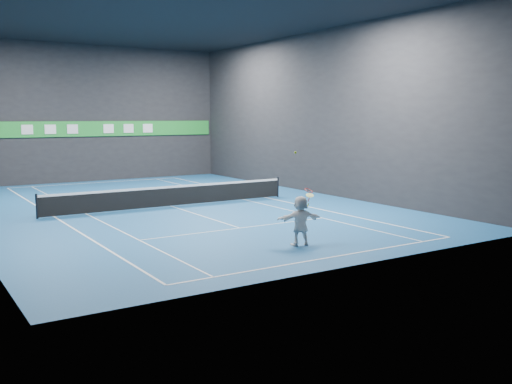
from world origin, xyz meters
TOP-DOWN VIEW (x-y plane):
  - ground at (0.00, 0.00)m, footprint 26.00×26.00m
  - ceiling at (0.00, 0.00)m, footprint 26.00×26.00m
  - wall_back at (0.00, 13.00)m, footprint 18.00×0.10m
  - wall_front at (0.00, -13.00)m, footprint 18.00×0.10m
  - wall_right at (9.00, 0.00)m, footprint 0.10×26.00m
  - baseline_near at (0.00, -11.89)m, footprint 10.98×0.08m
  - baseline_far at (0.00, 11.89)m, footprint 10.98×0.08m
  - sideline_doubles_left at (-5.49, 0.00)m, footprint 0.08×23.78m
  - sideline_doubles_right at (5.49, 0.00)m, footprint 0.08×23.78m
  - sideline_singles_left at (-4.11, 0.00)m, footprint 0.06×23.78m
  - sideline_singles_right at (4.11, 0.00)m, footprint 0.06×23.78m
  - service_line_near at (0.00, -6.40)m, footprint 8.23×0.06m
  - service_line_far at (0.00, 6.40)m, footprint 8.23×0.06m
  - center_service_line at (0.00, 0.00)m, footprint 0.06×12.80m
  - player at (0.18, -10.04)m, footprint 1.63×0.85m
  - tennis_ball at (-0.04, -10.03)m, footprint 0.07×0.07m
  - tennis_net at (0.00, 0.00)m, footprint 12.50×0.10m
  - sponsor_banner at (0.00, 12.93)m, footprint 17.64×0.11m
  - tennis_racket at (0.55, -9.99)m, footprint 0.44×0.40m

SIDE VIEW (x-z plane):
  - ground at x=0.00m, z-range 0.00..0.00m
  - baseline_near at x=0.00m, z-range 0.00..0.01m
  - baseline_far at x=0.00m, z-range 0.00..0.01m
  - sideline_doubles_left at x=-5.49m, z-range 0.00..0.01m
  - sideline_doubles_right at x=5.49m, z-range 0.00..0.01m
  - sideline_singles_left at x=-4.11m, z-range 0.00..0.01m
  - sideline_singles_right at x=4.11m, z-range 0.00..0.01m
  - service_line_near at x=0.00m, z-range 0.00..0.01m
  - service_line_far at x=0.00m, z-range 0.00..0.01m
  - center_service_line at x=0.00m, z-range 0.00..0.01m
  - tennis_net at x=0.00m, z-range 0.00..1.07m
  - player at x=0.18m, z-range 0.00..1.68m
  - tennis_racket at x=0.55m, z-range 1.38..2.10m
  - tennis_ball at x=-0.04m, z-range 3.09..3.17m
  - sponsor_banner at x=0.00m, z-range 3.00..4.00m
  - wall_back at x=0.00m, z-range 0.00..9.00m
  - wall_front at x=0.00m, z-range 0.00..9.00m
  - wall_right at x=9.00m, z-range 0.00..9.00m
  - ceiling at x=0.00m, z-range 9.00..9.00m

